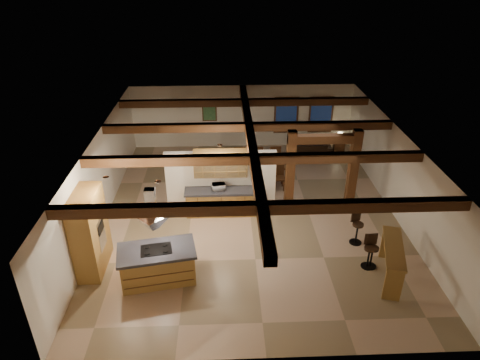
% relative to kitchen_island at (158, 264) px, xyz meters
% --- Properties ---
extents(ground, '(12.00, 12.00, 0.00)m').
position_rel_kitchen_island_xyz_m(ground, '(2.76, 3.23, -0.52)').
color(ground, tan).
rests_on(ground, ground).
extents(room_walls, '(12.00, 12.00, 12.00)m').
position_rel_kitchen_island_xyz_m(room_walls, '(2.76, 3.23, 1.26)').
color(room_walls, silver).
rests_on(room_walls, ground).
extents(ceiling_beams, '(10.00, 12.00, 0.28)m').
position_rel_kitchen_island_xyz_m(ceiling_beams, '(2.76, 3.23, 2.24)').
color(ceiling_beams, '#3C1F0F').
rests_on(ceiling_beams, room_walls).
extents(timber_posts, '(2.50, 0.30, 2.90)m').
position_rel_kitchen_island_xyz_m(timber_posts, '(5.26, 3.73, 1.24)').
color(timber_posts, '#3C1F0F').
rests_on(timber_posts, ground).
extents(partition_wall, '(3.80, 0.18, 2.20)m').
position_rel_kitchen_island_xyz_m(partition_wall, '(1.76, 3.73, 0.58)').
color(partition_wall, silver).
rests_on(partition_wall, ground).
extents(pantry_cabinet, '(0.67, 1.60, 2.40)m').
position_rel_kitchen_island_xyz_m(pantry_cabinet, '(-1.91, 0.63, 0.68)').
color(pantry_cabinet, olive).
rests_on(pantry_cabinet, ground).
extents(back_counter, '(2.50, 0.66, 0.94)m').
position_rel_kitchen_island_xyz_m(back_counter, '(1.76, 3.34, -0.05)').
color(back_counter, olive).
rests_on(back_counter, ground).
extents(upper_display_cabinet, '(1.80, 0.36, 0.95)m').
position_rel_kitchen_island_xyz_m(upper_display_cabinet, '(1.76, 3.54, 1.33)').
color(upper_display_cabinet, olive).
rests_on(upper_display_cabinet, partition_wall).
extents(range_hood, '(1.10, 1.10, 1.40)m').
position_rel_kitchen_island_xyz_m(range_hood, '(-0.00, 0.00, 1.26)').
color(range_hood, silver).
rests_on(range_hood, room_walls).
extents(back_windows, '(2.70, 0.07, 1.70)m').
position_rel_kitchen_island_xyz_m(back_windows, '(5.56, 9.16, 0.98)').
color(back_windows, '#3C1F0F').
rests_on(back_windows, room_walls).
extents(framed_art, '(0.65, 0.05, 0.85)m').
position_rel_kitchen_island_xyz_m(framed_art, '(1.26, 9.17, 1.18)').
color(framed_art, '#3C1F0F').
rests_on(framed_art, room_walls).
extents(recessed_cans, '(3.16, 2.46, 0.03)m').
position_rel_kitchen_island_xyz_m(recessed_cans, '(0.22, 1.30, 2.35)').
color(recessed_cans, silver).
rests_on(recessed_cans, room_walls).
extents(kitchen_island, '(2.25, 1.46, 1.04)m').
position_rel_kitchen_island_xyz_m(kitchen_island, '(0.00, 0.00, 0.00)').
color(kitchen_island, olive).
rests_on(kitchen_island, ground).
extents(dining_table, '(2.02, 1.26, 0.68)m').
position_rel_kitchen_island_xyz_m(dining_table, '(3.23, 5.73, -0.18)').
color(dining_table, '#3B1A0E').
rests_on(dining_table, ground).
extents(sofa, '(1.86, 0.73, 0.54)m').
position_rel_kitchen_island_xyz_m(sofa, '(5.79, 8.18, -0.25)').
color(sofa, black).
rests_on(sofa, ground).
extents(microwave, '(0.47, 0.35, 0.24)m').
position_rel_kitchen_island_xyz_m(microwave, '(1.68, 3.34, 0.54)').
color(microwave, silver).
rests_on(microwave, back_counter).
extents(bar_counter, '(1.04, 2.06, 1.05)m').
position_rel_kitchen_island_xyz_m(bar_counter, '(6.46, -0.18, 0.19)').
color(bar_counter, olive).
rests_on(bar_counter, ground).
extents(side_table, '(0.51, 0.51, 0.58)m').
position_rel_kitchen_island_xyz_m(side_table, '(7.13, 8.35, -0.23)').
color(side_table, '#3C1F0F').
rests_on(side_table, ground).
extents(table_lamp, '(0.31, 0.31, 0.36)m').
position_rel_kitchen_island_xyz_m(table_lamp, '(7.13, 8.35, 0.32)').
color(table_lamp, black).
rests_on(table_lamp, side_table).
extents(bar_stool_a, '(0.37, 0.37, 1.05)m').
position_rel_kitchen_island_xyz_m(bar_stool_a, '(6.08, 0.33, 0.01)').
color(bar_stool_a, black).
rests_on(bar_stool_a, ground).
extents(bar_stool_b, '(0.36, 0.37, 1.04)m').
position_rel_kitchen_island_xyz_m(bar_stool_b, '(5.99, 0.32, 0.01)').
color(bar_stool_b, black).
rests_on(bar_stool_b, ground).
extents(bar_stool_c, '(0.40, 0.41, 1.09)m').
position_rel_kitchen_island_xyz_m(bar_stool_c, '(5.96, 1.48, 0.03)').
color(bar_stool_c, black).
rests_on(bar_stool_c, ground).
extents(dining_chairs, '(1.90, 1.90, 1.24)m').
position_rel_kitchen_island_xyz_m(dining_chairs, '(3.23, 5.73, 0.11)').
color(dining_chairs, '#3C1F0F').
rests_on(dining_chairs, ground).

